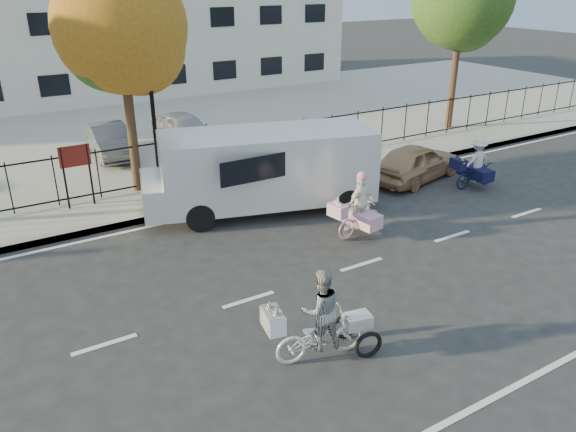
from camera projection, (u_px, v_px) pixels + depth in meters
ground at (249, 300)px, 11.79m from camera, size 120.00×120.00×0.00m
road_markings at (249, 300)px, 11.79m from camera, size 60.00×9.52×0.01m
curb at (165, 216)px, 15.72m from camera, size 60.00×0.10×0.15m
sidewalk at (153, 204)px, 16.54m from camera, size 60.00×2.20×0.15m
parking_lot at (83, 136)px, 23.53m from camera, size 60.00×15.60×0.15m
iron_fence at (138, 167)px, 17.08m from camera, size 58.00×0.06×1.50m
building at (32, 41)px, 30.21m from camera, size 34.00×10.00×6.00m
lamppost at (151, 95)px, 16.13m from camera, size 0.36×0.36×4.33m
street_sign at (76, 164)px, 15.68m from camera, size 0.85×0.06×1.80m
zebra_trike at (321, 325)px, 9.78m from camera, size 2.04×1.01×1.74m
unicorn_bike at (359, 212)px, 14.46m from camera, size 1.76×1.24×1.75m
bull_bike at (476, 168)px, 17.81m from camera, size 1.73×1.19×1.60m
white_van at (264, 168)px, 15.81m from camera, size 6.94×3.75×2.30m
gold_sedan at (416, 162)px, 18.44m from camera, size 3.87×2.28×1.24m
lot_car_c at (110, 141)px, 20.39m from camera, size 1.40×3.59×1.16m
lot_car_d at (184, 130)px, 21.57m from camera, size 1.75×3.87×1.29m
tree_mid at (125, 33)px, 15.71m from camera, size 3.73×3.73×6.84m
tree_east at (463, 3)px, 22.67m from camera, size 4.07×4.07×7.46m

